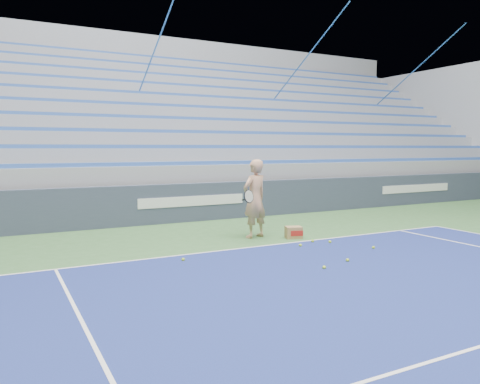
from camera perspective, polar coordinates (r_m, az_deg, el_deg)
name	(u,v)px	position (r m, az deg, el deg)	size (l,w,h in m)	color
sponsor_barrier	(191,202)	(13.57, -6.00, -1.24)	(30.00, 0.32, 1.10)	#353E51
bleachers	(136,142)	(18.92, -12.52, 6.02)	(31.00, 9.15, 7.30)	#94969D
tennis_player	(255,199)	(10.98, 1.80, -0.82)	(0.99, 0.92, 1.85)	tan
ball_box	(294,232)	(11.07, 6.54, -4.91)	(0.44, 0.38, 0.28)	#967548
tennis_ball_0	(183,260)	(8.89, -6.95, -8.18)	(0.07, 0.07, 0.07)	#AED72B
tennis_ball_1	(324,267)	(8.40, 10.22, -9.04)	(0.07, 0.07, 0.07)	#AED72B
tennis_ball_2	(348,260)	(9.00, 12.97, -8.11)	(0.07, 0.07, 0.07)	#AED72B
tennis_ball_3	(313,241)	(10.64, 8.84, -5.95)	(0.07, 0.07, 0.07)	#AED72B
tennis_ball_4	(300,245)	(10.16, 7.38, -6.46)	(0.07, 0.07, 0.07)	#AED72B
tennis_ball_5	(373,248)	(10.24, 15.95, -6.54)	(0.07, 0.07, 0.07)	#AED72B
tennis_ball_6	(330,242)	(10.63, 10.91, -5.99)	(0.07, 0.07, 0.07)	#AED72B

